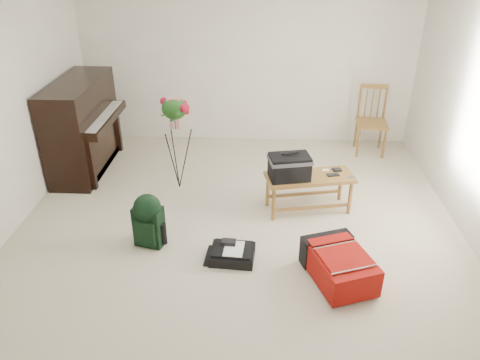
# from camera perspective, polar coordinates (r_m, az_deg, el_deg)

# --- Properties ---
(floor) EXTENTS (5.00, 5.50, 0.01)m
(floor) POSITION_cam_1_polar(r_m,az_deg,el_deg) (5.18, -0.40, -6.99)
(floor) COLOR #BFB79A
(floor) RESTS_ON ground
(wall_back) EXTENTS (5.00, 0.04, 2.50)m
(wall_back) POSITION_cam_1_polar(r_m,az_deg,el_deg) (7.19, 0.86, 14.30)
(wall_back) COLOR white
(wall_back) RESTS_ON floor
(piano) EXTENTS (0.71, 1.50, 1.25)m
(piano) POSITION_cam_1_polar(r_m,az_deg,el_deg) (6.75, -18.57, 6.04)
(piano) COLOR black
(piano) RESTS_ON floor
(bench) EXTENTS (1.08, 0.61, 0.78)m
(bench) POSITION_cam_1_polar(r_m,az_deg,el_deg) (5.43, 6.74, 1.39)
(bench) COLOR olive
(bench) RESTS_ON floor
(dining_chair) EXTENTS (0.46, 0.46, 1.00)m
(dining_chair) POSITION_cam_1_polar(r_m,az_deg,el_deg) (7.22, 15.72, 6.94)
(dining_chair) COLOR olive
(dining_chair) RESTS_ON floor
(red_suitcase) EXTENTS (0.71, 0.87, 0.31)m
(red_suitcase) POSITION_cam_1_polar(r_m,az_deg,el_deg) (4.67, 11.92, -9.73)
(red_suitcase) COLOR #A31807
(red_suitcase) RESTS_ON floor
(black_duffel) EXTENTS (0.47, 0.39, 0.19)m
(black_duffel) POSITION_cam_1_polar(r_m,az_deg,el_deg) (4.84, -0.94, -8.92)
(black_duffel) COLOR black
(black_duffel) RESTS_ON floor
(green_backpack) EXTENTS (0.34, 0.31, 0.60)m
(green_backpack) POSITION_cam_1_polar(r_m,az_deg,el_deg) (4.99, -11.14, -4.57)
(green_backpack) COLOR black
(green_backpack) RESTS_ON floor
(flower_stand) EXTENTS (0.40, 0.40, 1.25)m
(flower_stand) POSITION_cam_1_polar(r_m,az_deg,el_deg) (5.93, -7.73, 4.35)
(flower_stand) COLOR black
(flower_stand) RESTS_ON floor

